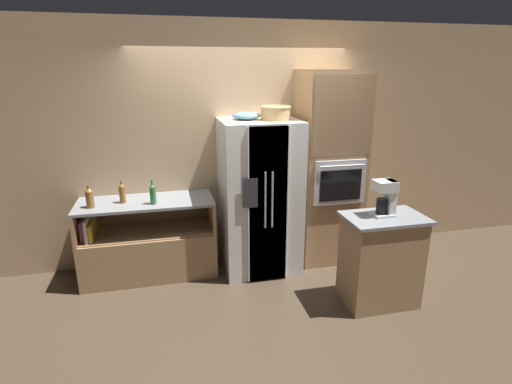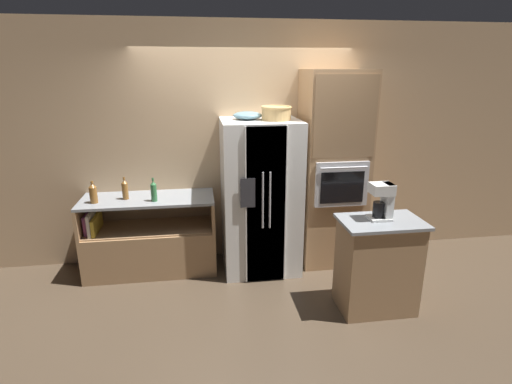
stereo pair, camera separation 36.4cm
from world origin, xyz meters
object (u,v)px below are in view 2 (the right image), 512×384
at_px(coffee_maker, 383,200).
at_px(bottle_short, 93,193).
at_px(wall_oven, 333,170).
at_px(wicker_basket, 276,113).
at_px(bottle_tall, 125,189).
at_px(fruit_bowl, 248,115).
at_px(bottle_wide, 154,191).
at_px(refrigerator, 260,197).

bearing_deg(coffee_maker, bottle_short, 160.47).
xyz_separation_m(wall_oven, bottle_short, (-2.68, -0.08, -0.13)).
bearing_deg(wicker_basket, bottle_tall, 176.18).
height_order(fruit_bowl, bottle_tall, fruit_bowl).
xyz_separation_m(wall_oven, bottle_wide, (-2.04, -0.11, -0.13)).
bearing_deg(bottle_tall, refrigerator, -2.99).
xyz_separation_m(bottle_wide, coffee_maker, (2.16, -0.96, 0.11)).
distance_m(fruit_bowl, coffee_maker, 1.69).
distance_m(fruit_bowl, bottle_short, 1.86).
height_order(refrigerator, bottle_wide, refrigerator).
relative_size(wicker_basket, fruit_bowl, 1.05).
xyz_separation_m(refrigerator, wall_oven, (0.87, 0.07, 0.26)).
height_order(bottle_wide, coffee_maker, coffee_maker).
distance_m(fruit_bowl, bottle_wide, 1.31).
relative_size(wall_oven, coffee_maker, 6.57).
xyz_separation_m(fruit_bowl, bottle_wide, (-1.04, -0.11, -0.78)).
distance_m(wall_oven, coffee_maker, 1.08).
bearing_deg(bottle_wide, bottle_tall, 160.09).
bearing_deg(wicker_basket, wall_oven, 8.51).
relative_size(wall_oven, fruit_bowl, 7.17).
height_order(bottle_short, bottle_wide, bottle_wide).
distance_m(wall_oven, fruit_bowl, 1.19).
bearing_deg(bottle_tall, wall_oven, -0.14).
xyz_separation_m(bottle_short, bottle_wide, (0.64, -0.03, 0.00)).
distance_m(wall_oven, bottle_wide, 2.05).
bearing_deg(refrigerator, wicker_basket, -11.30).
bearing_deg(bottle_short, wicker_basket, -0.76).
xyz_separation_m(wicker_basket, bottle_wide, (-1.34, -0.00, -0.82)).
relative_size(bottle_tall, bottle_wide, 0.97).
height_order(wall_oven, wicker_basket, wall_oven).
height_order(refrigerator, bottle_tall, refrigerator).
bearing_deg(fruit_bowl, refrigerator, -29.59).
height_order(refrigerator, wall_oven, wall_oven).
bearing_deg(bottle_wide, wall_oven, 3.08).
bearing_deg(refrigerator, coffee_maker, -45.34).
bearing_deg(refrigerator, fruit_bowl, 150.41).
distance_m(bottle_wide, coffee_maker, 2.37).
height_order(wall_oven, bottle_wide, wall_oven).
height_order(wicker_basket, bottle_tall, wicker_basket).
xyz_separation_m(fruit_bowl, coffee_maker, (1.12, -1.08, -0.67)).
xyz_separation_m(refrigerator, coffee_maker, (0.99, -1.00, 0.25)).
distance_m(wicker_basket, fruit_bowl, 0.32).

